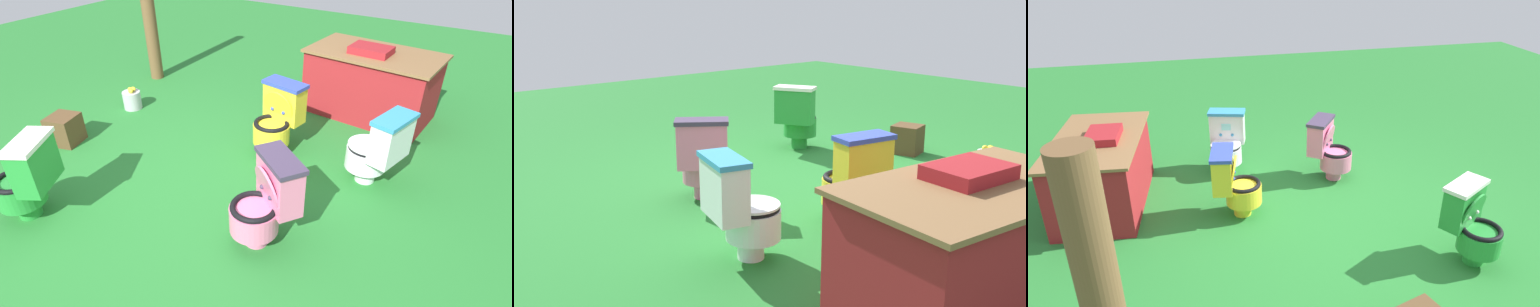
{
  "view_description": "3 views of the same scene",
  "coord_description": "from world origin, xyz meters",
  "views": [
    {
      "loc": [
        2.05,
        -2.18,
        2.23
      ],
      "look_at": [
        0.56,
        0.26,
        0.4
      ],
      "focal_mm": 28.0,
      "sensor_mm": 36.0,
      "label": 1
    },
    {
      "loc": [
        3.62,
        3.87,
        1.74
      ],
      "look_at": [
        0.29,
        -0.11,
        0.32
      ],
      "focal_mm": 42.26,
      "sensor_mm": 36.0,
      "label": 2
    },
    {
      "loc": [
        -3.75,
        1.42,
        2.69
      ],
      "look_at": [
        0.7,
        0.38,
        0.48
      ],
      "focal_mm": 32.71,
      "sensor_mm": 36.0,
      "label": 3
    }
  ],
  "objects": [
    {
      "name": "vendor_table",
      "position": [
        0.91,
        2.29,
        0.39
      ],
      "size": [
        1.54,
        1.0,
        0.85
      ],
      "rotation": [
        0.0,
        0.0,
        -0.1
      ],
      "color": "maroon",
      "rests_on": "ground"
    },
    {
      "name": "lemon_bucket",
      "position": [
        -1.65,
        0.9,
        0.12
      ],
      "size": [
        0.22,
        0.22,
        0.28
      ],
      "color": "#B7B7BF",
      "rests_on": "ground"
    },
    {
      "name": "toilet_pink",
      "position": [
        0.93,
        -0.21,
        0.37
      ],
      "size": [
        0.61,
        0.63,
        0.73
      ],
      "rotation": [
        0.0,
        0.0,
        2.52
      ],
      "color": "pink",
      "rests_on": "ground"
    },
    {
      "name": "toilet_white",
      "position": [
        1.41,
        0.93,
        0.37
      ],
      "size": [
        0.58,
        0.51,
        0.73
      ],
      "rotation": [
        0.0,
        0.0,
        1.31
      ],
      "color": "white",
      "rests_on": "ground"
    },
    {
      "name": "toilet_yellow",
      "position": [
        0.38,
        0.97,
        0.37
      ],
      "size": [
        0.48,
        0.56,
        0.73
      ],
      "rotation": [
        0.0,
        0.0,
        2.96
      ],
      "color": "yellow",
      "rests_on": "ground"
    },
    {
      "name": "small_crate",
      "position": [
        -1.63,
        -0.06,
        0.16
      ],
      "size": [
        0.35,
        0.36,
        0.31
      ],
      "primitive_type": "cube",
      "rotation": [
        0.0,
        0.0,
        0.28
      ],
      "color": "brown",
      "rests_on": "ground"
    },
    {
      "name": "toilet_green",
      "position": [
        -0.82,
        -0.95,
        0.37
      ],
      "size": [
        0.63,
        0.59,
        0.73
      ],
      "rotation": [
        0.0,
        0.0,
        2.09
      ],
      "color": "green",
      "rests_on": "ground"
    },
    {
      "name": "ground",
      "position": [
        0.0,
        0.0,
        0.0
      ],
      "size": [
        14.0,
        14.0,
        0.0
      ],
      "primitive_type": "plane",
      "color": "#26752D"
    }
  ]
}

